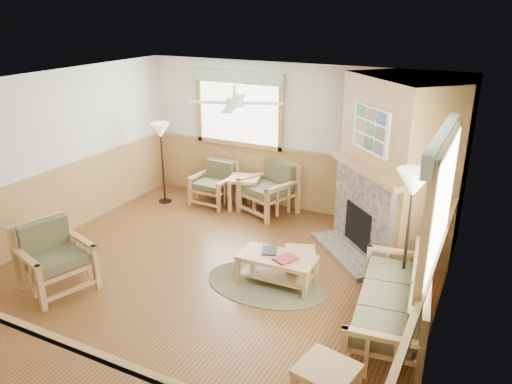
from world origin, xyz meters
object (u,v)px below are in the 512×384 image
at_px(armchair_left, 55,258).
at_px(end_table_chairs, 245,193).
at_px(sofa, 391,300).
at_px(armchair_back_left, 214,184).
at_px(footstool, 300,262).
at_px(floor_lamp_left, 163,163).
at_px(coffee_table, 277,270).
at_px(armchair_back_right, 268,189).
at_px(floor_lamp_right, 407,240).

height_order(armchair_left, end_table_chairs, armchair_left).
relative_size(sofa, end_table_chairs, 3.18).
relative_size(armchair_back_left, footstool, 1.89).
xyz_separation_m(armchair_back_left, floor_lamp_left, (-0.91, -0.36, 0.39)).
bearing_deg(coffee_table, armchair_back_left, 135.24).
bearing_deg(end_table_chairs, sofa, -38.56).
bearing_deg(armchair_back_right, footstool, -31.68).
distance_m(armchair_left, coffee_table, 3.00).
xyz_separation_m(armchair_back_right, end_table_chairs, (-0.50, 0.00, -0.16)).
bearing_deg(armchair_back_right, armchair_left, -89.53).
distance_m(sofa, floor_lamp_left, 5.38).
relative_size(sofa, armchair_back_right, 2.09).
xyz_separation_m(armchair_left, footstool, (2.79, 1.84, -0.27)).
distance_m(end_table_chairs, floor_lamp_left, 1.68).
distance_m(armchair_left, end_table_chairs, 3.80).
bearing_deg(end_table_chairs, armchair_back_right, 0.00).
xyz_separation_m(end_table_chairs, floor_lamp_left, (-1.56, -0.42, 0.48)).
bearing_deg(armchair_left, armchair_back_right, -3.45).
bearing_deg(coffee_table, footstool, 61.71).
relative_size(armchair_left, end_table_chairs, 1.49).
relative_size(floor_lamp_left, floor_lamp_right, 0.87).
relative_size(armchair_left, floor_lamp_right, 0.50).
bearing_deg(end_table_chairs, armchair_back_left, -174.70).
height_order(coffee_table, floor_lamp_right, floor_lamp_right).
relative_size(end_table_chairs, floor_lamp_right, 0.34).
bearing_deg(armchair_left, armchair_back_left, 13.19).
height_order(coffee_table, floor_lamp_left, floor_lamp_left).
xyz_separation_m(sofa, footstool, (-1.46, 0.81, -0.27)).
height_order(armchair_back_right, floor_lamp_right, floor_lamp_right).
height_order(footstool, floor_lamp_left, floor_lamp_left).
distance_m(armchair_back_right, end_table_chairs, 0.52).
height_order(armchair_back_left, coffee_table, armchair_back_left).
bearing_deg(armchair_back_left, armchair_back_right, 6.01).
bearing_deg(floor_lamp_left, end_table_chairs, 15.07).
bearing_deg(floor_lamp_left, sofa, -24.57).
relative_size(armchair_back_left, armchair_back_right, 0.87).
xyz_separation_m(coffee_table, footstool, (0.19, 0.37, -0.02)).
xyz_separation_m(coffee_table, floor_lamp_right, (1.64, 0.26, 0.71)).
bearing_deg(armchair_left, floor_lamp_right, -50.24).
xyz_separation_m(sofa, coffee_table, (-1.64, 0.44, -0.24)).
distance_m(armchair_left, floor_lamp_right, 4.61).
xyz_separation_m(armchair_left, end_table_chairs, (0.92, 3.68, -0.15)).
xyz_separation_m(armchair_back_left, floor_lamp_right, (3.97, -1.89, 0.51)).
bearing_deg(floor_lamp_right, coffee_table, -170.93).
height_order(sofa, armchair_left, armchair_left).
distance_m(armchair_back_right, footstool, 2.31).
xyz_separation_m(end_table_chairs, footstool, (1.87, -1.84, -0.12)).
bearing_deg(coffee_table, armchair_back_right, 116.28).
height_order(armchair_back_left, armchair_left, armchair_left).
bearing_deg(end_table_chairs, footstool, -44.53).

